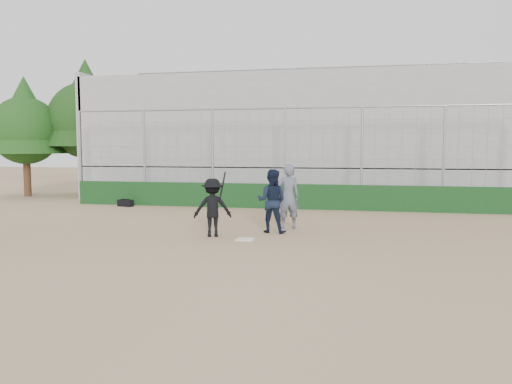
% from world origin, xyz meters
% --- Properties ---
extents(ground, '(90.00, 90.00, 0.00)m').
position_xyz_m(ground, '(0.00, 0.00, 0.00)').
color(ground, '#856648').
rests_on(ground, ground).
extents(home_plate, '(0.44, 0.44, 0.02)m').
position_xyz_m(home_plate, '(0.00, 0.00, 0.01)').
color(home_plate, white).
rests_on(home_plate, ground).
extents(backstop, '(18.10, 0.25, 4.04)m').
position_xyz_m(backstop, '(0.00, 7.00, 0.96)').
color(backstop, '#103313').
rests_on(backstop, ground).
extents(bleachers, '(20.25, 6.70, 6.98)m').
position_xyz_m(bleachers, '(0.00, 11.95, 2.92)').
color(bleachers, gray).
rests_on(bleachers, ground).
extents(tree_left, '(4.48, 4.48, 7.00)m').
position_xyz_m(tree_left, '(-11.00, 11.00, 4.39)').
color(tree_left, '#331D12').
rests_on(tree_left, ground).
extents(tree_right, '(3.84, 3.84, 6.00)m').
position_xyz_m(tree_right, '(-13.50, 9.50, 3.76)').
color(tree_right, '#3B2515').
rests_on(tree_right, ground).
extents(batter_at_plate, '(1.17, 0.89, 1.77)m').
position_xyz_m(batter_at_plate, '(-0.99, 0.32, 0.80)').
color(batter_at_plate, black).
rests_on(batter_at_plate, ground).
extents(catcher_crouched, '(0.99, 0.83, 1.22)m').
position_xyz_m(catcher_crouched, '(0.50, 1.21, 0.61)').
color(catcher_crouched, black).
rests_on(catcher_crouched, ground).
extents(umpire, '(0.83, 0.70, 1.75)m').
position_xyz_m(umpire, '(0.84, 2.05, 0.87)').
color(umpire, '#555C6C').
rests_on(umpire, ground).
extents(equipment_bag, '(0.71, 0.44, 0.32)m').
position_xyz_m(equipment_bag, '(-6.60, 6.38, 0.14)').
color(equipment_bag, black).
rests_on(equipment_bag, ground).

